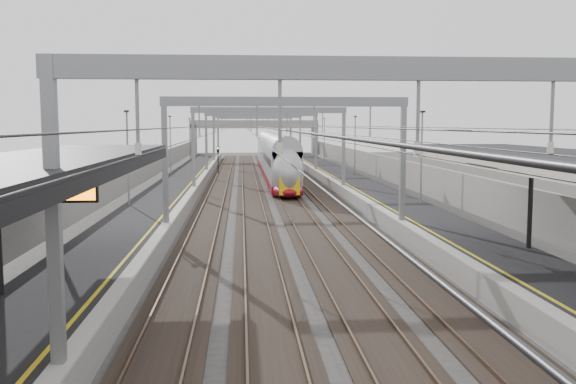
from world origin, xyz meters
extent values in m
cube|color=black|center=(-8.00, 45.00, 0.50)|extent=(4.00, 120.00, 1.00)
cube|color=black|center=(8.00, 45.00, 0.50)|extent=(4.00, 120.00, 1.00)
cube|color=black|center=(-4.50, 45.00, 0.04)|extent=(2.40, 140.00, 0.08)
cube|color=brown|center=(-5.22, 45.00, 0.13)|extent=(0.07, 140.00, 0.14)
cube|color=brown|center=(-3.78, 45.00, 0.13)|extent=(0.07, 140.00, 0.14)
cube|color=black|center=(-1.50, 45.00, 0.04)|extent=(2.40, 140.00, 0.08)
cube|color=brown|center=(-2.22, 45.00, 0.13)|extent=(0.07, 140.00, 0.14)
cube|color=brown|center=(-0.78, 45.00, 0.13)|extent=(0.07, 140.00, 0.14)
cube|color=black|center=(1.50, 45.00, 0.04)|extent=(2.40, 140.00, 0.08)
cube|color=brown|center=(0.78, 45.00, 0.13)|extent=(0.07, 140.00, 0.14)
cube|color=brown|center=(2.22, 45.00, 0.13)|extent=(0.07, 140.00, 0.14)
cube|color=black|center=(4.50, 45.00, 0.04)|extent=(2.40, 140.00, 0.08)
cube|color=brown|center=(3.78, 45.00, 0.13)|extent=(0.07, 140.00, 0.14)
cube|color=brown|center=(5.22, 45.00, 0.13)|extent=(0.07, 140.00, 0.14)
cube|color=gray|center=(-6.30, 2.00, 4.30)|extent=(0.28, 0.28, 6.60)
cube|color=gray|center=(0.00, 2.00, 7.35)|extent=(13.00, 0.25, 0.50)
cube|color=gray|center=(-6.30, 22.00, 4.30)|extent=(0.28, 0.28, 6.60)
cube|color=gray|center=(6.30, 22.00, 4.30)|extent=(0.28, 0.28, 6.60)
cube|color=gray|center=(0.00, 22.00, 7.35)|extent=(13.00, 0.25, 0.50)
cube|color=gray|center=(-6.30, 42.00, 4.30)|extent=(0.28, 0.28, 6.60)
cube|color=gray|center=(6.30, 42.00, 4.30)|extent=(0.28, 0.28, 6.60)
cube|color=gray|center=(0.00, 42.00, 7.35)|extent=(13.00, 0.25, 0.50)
cube|color=gray|center=(-6.30, 62.00, 4.30)|extent=(0.28, 0.28, 6.60)
cube|color=gray|center=(6.30, 62.00, 4.30)|extent=(0.28, 0.28, 6.60)
cube|color=gray|center=(0.00, 62.00, 7.35)|extent=(13.00, 0.25, 0.50)
cube|color=gray|center=(-6.30, 82.00, 4.30)|extent=(0.28, 0.28, 6.60)
cube|color=gray|center=(6.30, 82.00, 4.30)|extent=(0.28, 0.28, 6.60)
cube|color=gray|center=(0.00, 82.00, 7.35)|extent=(13.00, 0.25, 0.50)
cube|color=gray|center=(-6.30, 100.00, 4.30)|extent=(0.28, 0.28, 6.60)
cube|color=gray|center=(6.30, 100.00, 4.30)|extent=(0.28, 0.28, 6.60)
cube|color=gray|center=(0.00, 100.00, 7.35)|extent=(13.00, 0.25, 0.50)
cylinder|color=#262628|center=(-4.50, 50.00, 5.50)|extent=(0.03, 140.00, 0.03)
cylinder|color=#262628|center=(-1.50, 50.00, 5.50)|extent=(0.03, 140.00, 0.03)
cylinder|color=#262628|center=(1.50, 50.00, 5.50)|extent=(0.03, 140.00, 0.03)
cylinder|color=#262628|center=(4.50, 50.00, 5.50)|extent=(0.03, 140.00, 0.03)
cylinder|color=black|center=(-9.70, 14.00, 3.00)|extent=(0.20, 0.20, 4.00)
cube|color=black|center=(-6.60, 4.00, 4.55)|extent=(1.60, 0.15, 0.55)
cube|color=orange|center=(-6.60, 3.92, 4.55)|extent=(1.50, 0.02, 0.42)
cylinder|color=black|center=(9.70, 14.00, 3.00)|extent=(0.20, 0.20, 4.00)
cube|color=gray|center=(0.00, 100.00, 6.20)|extent=(22.00, 2.20, 1.40)
cube|color=gray|center=(-10.50, 100.00, 3.10)|extent=(1.00, 2.20, 6.20)
cube|color=gray|center=(10.50, 100.00, 3.10)|extent=(1.00, 2.20, 6.20)
cube|color=gray|center=(-11.20, 45.00, 1.60)|extent=(0.30, 120.00, 3.20)
cube|color=gray|center=(11.20, 45.00, 1.60)|extent=(0.30, 120.00, 3.20)
cube|color=maroon|center=(1.50, 52.46, 0.59)|extent=(2.62, 22.34, 0.78)
cube|color=#96979B|center=(1.50, 52.46, 2.43)|extent=(2.62, 22.34, 2.91)
cube|color=black|center=(1.50, 44.64, 0.27)|extent=(1.94, 2.33, 0.49)
cube|color=maroon|center=(1.50, 75.20, 0.59)|extent=(2.62, 22.34, 0.78)
cube|color=#96979B|center=(1.50, 75.20, 2.43)|extent=(2.62, 22.34, 2.91)
cube|color=black|center=(1.50, 67.38, 0.27)|extent=(1.94, 2.33, 0.49)
ellipsoid|color=#96979B|center=(1.50, 41.10, 2.14)|extent=(2.62, 5.05, 4.08)
cube|color=yellow|center=(1.50, 39.01, 1.27)|extent=(1.65, 0.12, 1.46)
cube|color=black|center=(1.50, 39.45, 2.73)|extent=(1.55, 0.56, 0.91)
cylinder|color=black|center=(-5.20, 68.03, 1.50)|extent=(0.12, 0.12, 3.00)
cube|color=black|center=(-5.20, 68.03, 3.10)|extent=(0.32, 0.22, 0.75)
sphere|color=#0CE526|center=(-5.20, 67.90, 3.25)|extent=(0.16, 0.16, 0.16)
cylinder|color=black|center=(3.20, 63.73, 1.50)|extent=(0.12, 0.12, 3.00)
cube|color=black|center=(3.20, 63.73, 3.10)|extent=(0.32, 0.22, 0.75)
sphere|color=red|center=(3.20, 63.60, 3.25)|extent=(0.16, 0.16, 0.16)
cylinder|color=black|center=(5.40, 75.92, 1.50)|extent=(0.12, 0.12, 3.00)
cube|color=black|center=(5.40, 75.92, 3.10)|extent=(0.32, 0.22, 0.75)
sphere|color=#0CE526|center=(5.40, 75.79, 3.25)|extent=(0.16, 0.16, 0.16)
camera|label=1|loc=(-2.33, -11.74, 6.16)|focal=40.00mm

